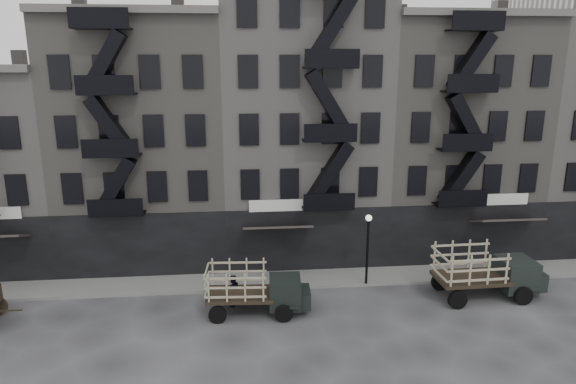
{
  "coord_description": "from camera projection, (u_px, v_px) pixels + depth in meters",
  "views": [
    {
      "loc": [
        -4.15,
        -24.06,
        12.76
      ],
      "look_at": [
        -1.38,
        4.0,
        5.34
      ],
      "focal_mm": 32.0,
      "sensor_mm": 36.0,
      "label": 1
    }
  ],
  "objects": [
    {
      "name": "ground",
      "position": [
        322.0,
        309.0,
        26.8
      ],
      "size": [
        140.0,
        140.0,
        0.0
      ],
      "primitive_type": "plane",
      "color": "#38383A",
      "rests_on": "ground"
    },
    {
      "name": "sidewalk",
      "position": [
        312.0,
        278.0,
        30.39
      ],
      "size": [
        55.0,
        2.5,
        0.15
      ],
      "primitive_type": "cube",
      "color": "slate",
      "rests_on": "ground"
    },
    {
      "name": "building_midwest",
      "position": [
        148.0,
        141.0,
        33.39
      ],
      "size": [
        10.0,
        11.35,
        16.2
      ],
      "color": "slate",
      "rests_on": "ground"
    },
    {
      "name": "building_center",
      "position": [
        300.0,
        123.0,
        34.09
      ],
      "size": [
        10.0,
        11.35,
        18.2
      ],
      "color": "gray",
      "rests_on": "ground"
    },
    {
      "name": "building_mideast",
      "position": [
        444.0,
        136.0,
        35.29
      ],
      "size": [
        10.0,
        11.35,
        16.2
      ],
      "color": "slate",
      "rests_on": "ground"
    },
    {
      "name": "lamp_post",
      "position": [
        368.0,
        240.0,
        28.87
      ],
      "size": [
        0.36,
        0.36,
        4.28
      ],
      "color": "black",
      "rests_on": "ground"
    },
    {
      "name": "stake_truck_west",
      "position": [
        255.0,
        286.0,
        26.07
      ],
      "size": [
        5.35,
        2.45,
        2.62
      ],
      "rotation": [
        0.0,
        0.0,
        -0.06
      ],
      "color": "black",
      "rests_on": "ground"
    },
    {
      "name": "stake_truck_east",
      "position": [
        486.0,
        268.0,
        27.77
      ],
      "size": [
        5.95,
        2.59,
        2.95
      ],
      "rotation": [
        0.0,
        0.0,
        0.03
      ],
      "color": "black",
      "rests_on": "ground"
    },
    {
      "name": "pedestrian_mid",
      "position": [
        233.0,
        291.0,
        26.96
      ],
      "size": [
        1.07,
        1.01,
        1.74
      ],
      "primitive_type": "imported",
      "rotation": [
        0.0,
        0.0,
        3.72
      ],
      "color": "black",
      "rests_on": "ground"
    }
  ]
}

